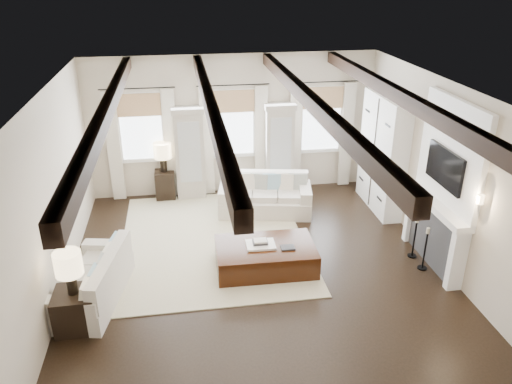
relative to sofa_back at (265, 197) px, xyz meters
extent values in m
plane|color=black|center=(-0.52, -2.50, -0.34)|extent=(7.50, 7.50, 0.00)
cube|color=beige|center=(-0.52, 1.25, 1.26)|extent=(6.50, 0.04, 3.20)
cube|color=beige|center=(-0.52, -6.25, 1.26)|extent=(6.50, 0.04, 3.20)
cube|color=beige|center=(-3.77, -2.50, 1.26)|extent=(0.04, 7.50, 3.20)
cube|color=beige|center=(2.73, -2.50, 1.26)|extent=(0.04, 7.50, 3.20)
cube|color=white|center=(-0.52, -2.50, 2.86)|extent=(6.50, 7.50, 0.04)
cube|color=black|center=(-2.72, -2.50, 2.74)|extent=(0.16, 7.40, 0.22)
cube|color=black|center=(-1.27, -2.50, 2.74)|extent=(0.16, 7.40, 0.22)
cube|color=black|center=(0.23, -2.50, 2.74)|extent=(0.16, 7.40, 0.22)
cube|color=black|center=(1.68, -2.50, 2.74)|extent=(0.16, 7.40, 0.22)
cube|color=white|center=(-2.57, 1.22, 1.31)|extent=(0.90, 0.03, 1.45)
cube|color=tan|center=(-2.57, 1.16, 1.84)|extent=(0.94, 0.04, 0.50)
cube|color=beige|center=(-3.19, 1.12, 0.93)|extent=(0.28, 0.08, 2.50)
cube|color=beige|center=(-1.95, 1.12, 0.93)|extent=(0.28, 0.08, 2.50)
cylinder|color=black|center=(-2.57, 1.11, 2.21)|extent=(1.60, 0.02, 0.02)
cube|color=white|center=(-0.52, 1.22, 1.31)|extent=(0.90, 0.03, 1.45)
cube|color=tan|center=(-0.52, 1.16, 1.84)|extent=(0.94, 0.04, 0.50)
cube|color=beige|center=(-1.14, 1.12, 0.93)|extent=(0.28, 0.08, 2.50)
cube|color=beige|center=(0.10, 1.12, 0.93)|extent=(0.28, 0.08, 2.50)
cylinder|color=black|center=(-0.52, 1.11, 2.21)|extent=(1.60, 0.02, 0.02)
cube|color=white|center=(1.53, 1.22, 1.31)|extent=(0.90, 0.03, 1.45)
cube|color=tan|center=(1.53, 1.16, 1.84)|extent=(0.94, 0.04, 0.50)
cube|color=beige|center=(0.91, 1.12, 0.93)|extent=(0.28, 0.08, 2.50)
cube|color=beige|center=(2.15, 1.12, 0.93)|extent=(0.28, 0.08, 2.50)
cylinder|color=black|center=(1.53, 1.11, 2.21)|extent=(1.60, 0.02, 0.02)
cube|color=#B5AEA1|center=(-1.55, 1.03, 0.66)|extent=(0.64, 0.38, 2.00)
cube|color=#B2B7BA|center=(-1.55, 0.83, 0.81)|extent=(0.48, 0.02, 1.40)
cube|color=#B5AEA1|center=(-1.55, 1.03, 1.72)|extent=(0.70, 0.42, 0.12)
cube|color=#B5AEA1|center=(0.50, 1.03, 0.66)|extent=(0.64, 0.38, 2.00)
cube|color=#B2B7BA|center=(0.50, 0.83, 0.81)|extent=(0.48, 0.02, 1.40)
cube|color=#B5AEA1|center=(0.50, 1.03, 1.72)|extent=(0.70, 0.42, 0.12)
cube|color=#2C2C2E|center=(2.64, -2.50, 0.21)|extent=(0.18, 1.50, 1.10)
cube|color=black|center=(2.61, -2.50, 0.06)|extent=(0.10, 0.90, 0.70)
cube|color=white|center=(2.60, -3.32, 0.21)|extent=(0.26, 0.14, 1.10)
cube|color=white|center=(2.60, -1.68, 0.21)|extent=(0.26, 0.14, 1.10)
cube|color=white|center=(2.57, -2.50, 0.82)|extent=(0.32, 1.90, 0.12)
cube|color=white|center=(2.68, -2.50, 1.76)|extent=(0.10, 1.90, 1.80)
cube|color=black|center=(2.61, -2.50, 1.51)|extent=(0.07, 1.10, 0.64)
cylinder|color=#FFD899|center=(2.63, -3.55, 1.41)|extent=(0.10, 0.10, 0.14)
cube|color=silver|center=(2.53, -0.15, 0.91)|extent=(0.40, 1.70, 2.50)
cube|color=black|center=(2.32, -0.15, 0.91)|extent=(0.01, 0.02, 2.40)
cube|color=beige|center=(-1.22, -1.12, -0.33)|extent=(3.50, 4.29, 0.02)
cube|color=beige|center=(-0.01, -0.06, -0.16)|extent=(2.09, 1.23, 0.37)
cube|color=beige|center=(0.05, 0.27, 0.26)|extent=(1.87, 0.54, 0.47)
cube|color=beige|center=(-0.86, 0.09, 0.15)|extent=(0.39, 0.87, 0.24)
cube|color=beige|center=(0.83, -0.22, 0.15)|extent=(0.39, 0.87, 0.24)
cube|color=beige|center=(-0.55, -0.01, 0.09)|extent=(0.62, 0.65, 0.13)
cube|color=beige|center=(-0.02, -0.11, 0.09)|extent=(0.62, 0.65, 0.13)
cube|color=beige|center=(0.51, -0.21, 0.09)|extent=(0.62, 0.65, 0.13)
cube|color=#78A4B9|center=(-0.67, 0.24, 0.29)|extent=(0.42, 0.27, 0.41)
cube|color=silver|center=(-0.39, 0.19, 0.29)|extent=(0.42, 0.27, 0.41)
cube|color=#BAB79D|center=(-0.12, 0.14, 0.29)|extent=(0.42, 0.27, 0.41)
cube|color=#78A4B9|center=(0.16, 0.09, 0.29)|extent=(0.42, 0.27, 0.41)
cube|color=silver|center=(0.43, 0.04, 0.29)|extent=(0.42, 0.27, 0.41)
cube|color=#BAB79D|center=(0.71, -0.01, 0.29)|extent=(0.42, 0.27, 0.41)
cube|color=beige|center=(-3.27, -2.68, -0.17)|extent=(1.19, 1.98, 0.35)
cube|color=beige|center=(-2.96, -2.75, 0.23)|extent=(0.54, 1.77, 0.44)
cube|color=beige|center=(-3.11, -1.89, 0.12)|extent=(0.82, 0.38, 0.23)
cube|color=beige|center=(-3.44, -3.48, 0.12)|extent=(0.82, 0.38, 0.23)
cube|color=beige|center=(-3.22, -2.17, 0.07)|extent=(0.62, 0.59, 0.12)
cube|color=beige|center=(-3.32, -2.67, 0.07)|extent=(0.62, 0.59, 0.12)
cube|color=beige|center=(-3.42, -3.18, 0.07)|extent=(0.62, 0.59, 0.12)
cube|color=#78A4B9|center=(-2.97, -2.07, 0.26)|extent=(0.26, 0.40, 0.39)
cube|color=silver|center=(-3.04, -2.39, 0.26)|extent=(0.26, 0.40, 0.39)
cube|color=#BAB79D|center=(-3.11, -2.72, 0.26)|extent=(0.26, 0.40, 0.39)
cube|color=#78A4B9|center=(-3.17, -3.04, 0.26)|extent=(0.26, 0.40, 0.39)
cube|color=silver|center=(-3.24, -3.37, 0.26)|extent=(0.26, 0.40, 0.39)
cube|color=black|center=(-0.38, -2.22, -0.12)|extent=(1.75, 1.12, 0.45)
cube|color=white|center=(-0.47, -2.21, 0.13)|extent=(0.51, 0.39, 0.04)
cube|color=#262628|center=(-0.47, -2.18, 0.17)|extent=(0.26, 0.21, 0.04)
cube|color=beige|center=(-0.47, -2.19, 0.20)|extent=(0.22, 0.17, 0.03)
cube|color=#262628|center=(-0.02, -2.37, 0.12)|extent=(0.24, 0.19, 0.03)
cube|color=black|center=(-3.41, -3.34, -0.04)|extent=(0.60, 0.60, 0.60)
cylinder|color=black|center=(-3.41, -3.34, 0.42)|extent=(0.15, 0.15, 0.33)
cylinder|color=#F9D89E|center=(-3.41, -3.34, 0.76)|extent=(0.39, 0.39, 0.35)
cube|color=black|center=(-2.15, 1.05, -0.02)|extent=(0.44, 0.44, 0.66)
cylinder|color=black|center=(-2.15, 1.05, 0.48)|extent=(0.15, 0.15, 0.33)
cylinder|color=#F9D89E|center=(-2.15, 1.05, 0.82)|extent=(0.39, 0.39, 0.35)
cylinder|color=black|center=(2.38, -2.68, -0.33)|extent=(0.17, 0.17, 0.02)
cylinder|color=black|center=(2.38, -2.68, 0.02)|extent=(0.03, 0.03, 0.73)
cylinder|color=beige|center=(2.38, -2.68, 0.42)|extent=(0.06, 0.06, 0.10)
cylinder|color=black|center=(2.38, -2.27, -0.33)|extent=(0.17, 0.17, 0.02)
cylinder|color=black|center=(2.38, -2.27, 0.02)|extent=(0.03, 0.03, 0.73)
cylinder|color=beige|center=(2.38, -2.27, 0.42)|extent=(0.06, 0.06, 0.10)
camera|label=1|loc=(-1.72, -9.64, 4.58)|focal=35.00mm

